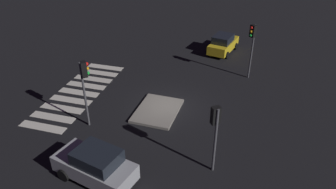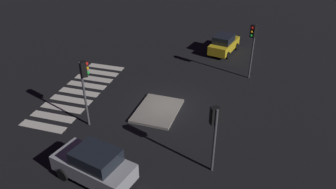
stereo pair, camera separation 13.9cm
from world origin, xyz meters
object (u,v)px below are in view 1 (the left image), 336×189
traffic_light_east (85,78)px  traffic_light_north (215,124)px  car_yellow (223,44)px  car_silver (95,165)px  traffic_island (158,111)px  traffic_light_west (252,39)px

traffic_light_east → traffic_light_north: bearing=-51.8°
car_yellow → car_silver: 18.98m
traffic_island → traffic_light_east: traffic_light_east is taller
car_yellow → traffic_light_west: traffic_light_west is taller
traffic_light_west → traffic_light_north: bearing=34.5°
traffic_island → car_yellow: car_yellow is taller
car_yellow → traffic_light_west: size_ratio=0.96×
traffic_light_east → traffic_light_west: 13.26m
car_silver → traffic_light_east: (-4.25, -2.59, 2.46)m
traffic_island → car_silver: car_silver is taller
traffic_island → traffic_light_east: size_ratio=0.84×
car_yellow → traffic_light_north: size_ratio=1.11×
car_yellow → traffic_light_west: (4.82, 2.68, 2.55)m
traffic_island → car_silver: (6.87, -1.11, 0.85)m
traffic_island → traffic_light_north: size_ratio=0.97×
car_silver → traffic_light_east: bearing=-45.0°
car_silver → traffic_light_north: (-2.44, 5.60, 2.04)m
traffic_light_north → traffic_light_west: bearing=-42.6°
car_yellow → traffic_light_east: 15.94m
traffic_light_east → traffic_light_west: bearing=6.4°
car_silver → traffic_light_north: 6.44m
traffic_island → traffic_light_west: (-6.87, 5.57, 3.34)m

